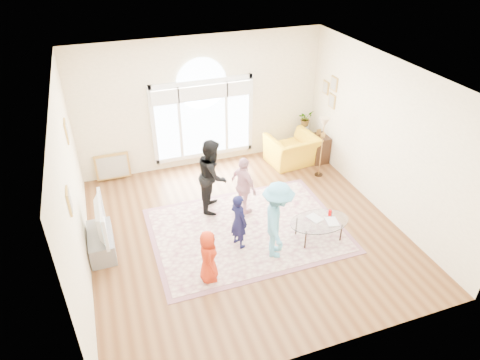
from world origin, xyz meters
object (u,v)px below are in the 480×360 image
object	(u,v)px
tv_console	(101,243)
television	(97,220)
armchair	(292,150)
area_rug	(247,230)
coffee_table	(319,222)

from	to	relation	value
tv_console	television	bearing A→B (deg)	-0.00
tv_console	television	size ratio (longest dim) A/B	0.88
tv_console	armchair	world-z (taller)	armchair
tv_console	television	world-z (taller)	television
area_rug	coffee_table	bearing A→B (deg)	-28.93
television	armchair	size ratio (longest dim) A/B	0.98
area_rug	television	bearing A→B (deg)	173.38
area_rug	armchair	size ratio (longest dim) A/B	3.10
television	coffee_table	bearing A→B (deg)	-14.04
area_rug	television	size ratio (longest dim) A/B	3.15
armchair	area_rug	bearing A→B (deg)	41.06
television	coffee_table	world-z (taller)	television
area_rug	television	distance (m)	2.91
area_rug	coffee_table	distance (m)	1.46
tv_console	television	xyz separation A→B (m)	(0.01, -0.00, 0.54)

